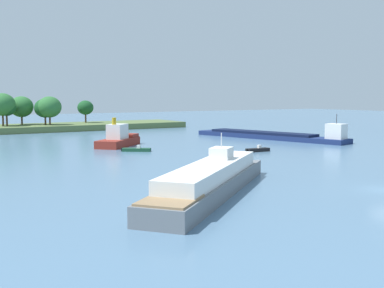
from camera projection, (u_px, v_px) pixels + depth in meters
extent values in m
cube|color=#566B3D|center=(50.00, 127.00, 119.52)|extent=(71.86, 16.28, 1.52)
cylinder|color=#513823|center=(3.00, 120.00, 113.28)|extent=(0.44, 0.44, 2.78)
ellipsoid|color=#2D6B33|center=(2.00, 105.00, 112.89)|extent=(6.11, 6.11, 5.50)
cylinder|color=#513823|center=(7.00, 120.00, 113.68)|extent=(0.44, 0.44, 2.67)
ellipsoid|color=#194C23|center=(6.00, 107.00, 113.35)|extent=(4.57, 4.57, 4.11)
cylinder|color=#513823|center=(22.00, 120.00, 119.03)|extent=(0.44, 0.44, 2.19)
ellipsoid|color=#2D6B33|center=(21.00, 107.00, 118.67)|extent=(5.92, 5.92, 5.32)
cylinder|color=#513823|center=(45.00, 121.00, 118.36)|extent=(0.44, 0.44, 2.08)
ellipsoid|color=#194C23|center=(45.00, 108.00, 118.03)|extent=(5.32, 5.32, 4.79)
cylinder|color=#513823|center=(50.00, 121.00, 117.85)|extent=(0.44, 0.44, 2.15)
ellipsoid|color=#2D6B33|center=(49.00, 107.00, 117.50)|extent=(5.92, 5.92, 5.33)
cylinder|color=#513823|center=(86.00, 118.00, 127.30)|extent=(0.44, 0.44, 2.38)
ellipsoid|color=#194C23|center=(85.00, 108.00, 127.00)|extent=(4.33, 4.33, 3.90)
cube|color=maroon|center=(118.00, 142.00, 82.06)|extent=(10.60, 10.27, 1.33)
cube|color=maroon|center=(127.00, 135.00, 85.56)|extent=(4.68, 4.71, 0.60)
cube|color=white|center=(117.00, 131.00, 81.57)|extent=(4.54, 4.48, 2.60)
cylinder|color=gold|center=(114.00, 121.00, 80.12)|extent=(0.70, 0.70, 1.20)
cylinder|color=black|center=(130.00, 139.00, 87.29)|extent=(0.70, 0.72, 0.70)
cube|color=#19472D|center=(137.00, 150.00, 74.55)|extent=(4.39, 3.69, 0.52)
cube|color=white|center=(139.00, 147.00, 74.48)|extent=(0.78, 0.82, 0.50)
cube|color=black|center=(122.00, 150.00, 74.73)|extent=(0.41, 0.42, 0.56)
cube|color=slate|center=(212.00, 186.00, 42.29)|extent=(22.34, 19.06, 1.52)
cube|color=white|center=(212.00, 170.00, 42.15)|extent=(17.60, 15.09, 1.30)
cube|color=white|center=(221.00, 153.00, 45.00)|extent=(3.02, 2.94, 1.10)
cube|color=#937551|center=(170.00, 200.00, 32.68)|extent=(5.86, 5.73, 0.16)
cylinder|color=silver|center=(221.00, 140.00, 44.87)|extent=(0.10, 0.10, 1.40)
cube|color=navy|center=(268.00, 136.00, 96.50)|extent=(13.47, 34.64, 0.92)
cube|color=#0F1834|center=(262.00, 133.00, 97.45)|extent=(10.15, 24.44, 0.50)
cube|color=white|center=(336.00, 131.00, 86.02)|extent=(3.44, 3.78, 2.80)
cylinder|color=#333338|center=(337.00, 119.00, 85.78)|extent=(0.12, 0.12, 1.80)
cube|color=navy|center=(207.00, 132.00, 108.02)|extent=(3.81, 1.80, 0.83)
cube|color=black|center=(258.00, 150.00, 74.25)|extent=(4.09, 1.44, 0.55)
cube|color=white|center=(259.00, 147.00, 74.34)|extent=(0.54, 0.61, 0.50)
cube|color=black|center=(246.00, 151.00, 73.25)|extent=(0.30, 0.34, 0.56)
cylinder|color=red|center=(211.00, 166.00, 55.33)|extent=(0.70, 0.70, 1.20)
cone|color=red|center=(211.00, 158.00, 55.23)|extent=(0.49, 0.49, 0.70)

